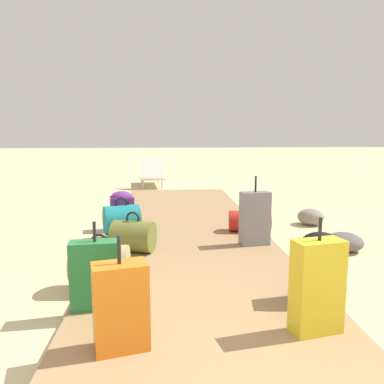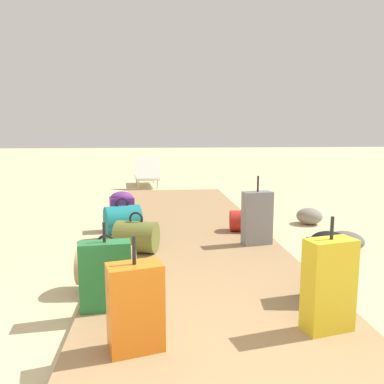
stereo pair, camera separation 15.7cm
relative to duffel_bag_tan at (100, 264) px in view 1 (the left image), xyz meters
The scene contains 15 objects.
ground_plane 1.50m from the duffel_bag_tan, 52.43° to the left, with size 60.00×60.00×0.00m, color #CCB789.
boardwalk 2.13m from the duffel_bag_tan, 64.86° to the left, with size 2.13×7.50×0.08m, color #9E7A51.
duffel_bag_tan is the anchor object (origin of this frame).
suitcase_orange 1.18m from the duffel_bag_tan, 74.70° to the right, with size 0.38×0.27×0.74m.
suitcase_green 0.54m from the duffel_bag_tan, 84.01° to the right, with size 0.40×0.20×0.69m.
duffel_bag_red 2.46m from the duffel_bag_tan, 44.30° to the left, with size 0.59×0.35×0.40m.
backpack_black 1.91m from the duffel_bag_tan, 16.05° to the right, with size 0.33×0.25×0.58m.
duffel_bag_teal 1.74m from the duffel_bag_tan, 89.55° to the left, with size 0.55×0.50×0.50m.
duffel_bag_olive 0.94m from the duffel_bag_tan, 75.86° to the left, with size 0.54×0.47×0.47m.
backpack_purple 2.24m from the duffel_bag_tan, 90.83° to the left, with size 0.38×0.32×0.50m.
suitcase_grey 2.02m from the duffel_bag_tan, 33.04° to the left, with size 0.37×0.23×0.84m.
suitcase_yellow 1.92m from the duffel_bag_tan, 31.91° to the right, with size 0.37×0.24×0.81m.
lounge_chair 6.87m from the duffel_bag_tan, 87.83° to the left, with size 0.73×1.55×0.82m.
rock_right_mid 3.71m from the duffel_bag_tan, 39.28° to the left, with size 0.40×0.38×0.26m, color gray.
rock_right_near 3.00m from the duffel_bag_tan, 20.26° to the left, with size 0.43×0.48×0.22m, color #5B5651.
Camera 1 is at (-0.31, -1.64, 1.45)m, focal length 36.56 mm.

